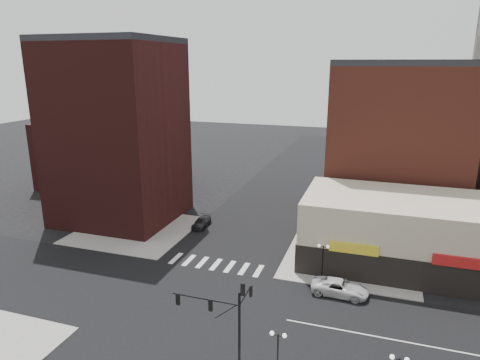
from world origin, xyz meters
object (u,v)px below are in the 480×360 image
(street_lamp_ne, at_px, (323,253))
(white_suv, at_px, (340,288))
(street_lamp_se_a, at_px, (278,345))
(dark_sedan_north, at_px, (202,222))
(traffic_signal, at_px, (228,313))

(street_lamp_ne, relative_size, white_suv, 0.74)
(street_lamp_ne, xyz_separation_m, white_suv, (2.07, -2.03, -2.51))
(street_lamp_se_a, height_order, street_lamp_ne, same)
(street_lamp_se_a, relative_size, dark_sedan_north, 0.94)
(street_lamp_se_a, distance_m, street_lamp_ne, 16.03)
(white_suv, relative_size, dark_sedan_north, 1.27)
(traffic_signal, height_order, white_suv, traffic_signal)
(street_lamp_se_a, bearing_deg, white_suv, 77.59)
(white_suv, bearing_deg, dark_sedan_north, 60.38)
(traffic_signal, height_order, street_lamp_se_a, traffic_signal)
(dark_sedan_north, bearing_deg, traffic_signal, -65.51)
(traffic_signal, height_order, street_lamp_ne, traffic_signal)
(street_lamp_ne, bearing_deg, white_suv, -44.36)
(traffic_signal, relative_size, white_suv, 1.39)
(white_suv, bearing_deg, street_lamp_ne, 47.71)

